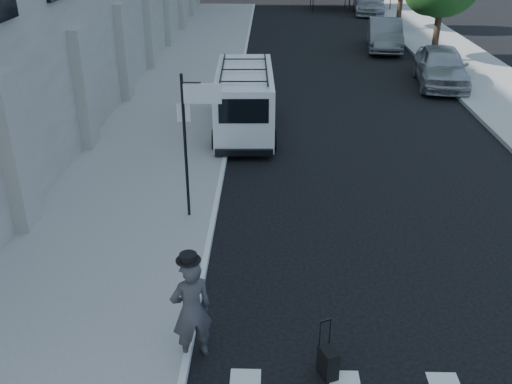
# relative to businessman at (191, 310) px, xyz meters

# --- Properties ---
(ground) EXTENTS (120.00, 120.00, 0.00)m
(ground) POSITION_rel_businessman_xyz_m (1.90, 1.59, -0.96)
(ground) COLOR black
(ground) RESTS_ON ground
(sidewalk_left) EXTENTS (4.50, 48.00, 0.15)m
(sidewalk_left) POSITION_rel_businessman_xyz_m (-2.35, 17.59, -0.88)
(sidewalk_left) COLOR gray
(sidewalk_left) RESTS_ON ground
(sidewalk_right) EXTENTS (4.00, 56.00, 0.15)m
(sidewalk_right) POSITION_rel_businessman_xyz_m (10.90, 21.59, -0.88)
(sidewalk_right) COLOR gray
(sidewalk_right) RESTS_ON ground
(sign_pole) EXTENTS (1.03, 0.07, 3.50)m
(sign_pole) POSITION_rel_businessman_xyz_m (-0.46, 4.79, 1.70)
(sign_pole) COLOR black
(sign_pole) RESTS_ON sidewalk_left
(businessman) EXTENTS (0.83, 0.72, 1.91)m
(businessman) POSITION_rel_businessman_xyz_m (0.00, 0.00, 0.00)
(businessman) COLOR #3B3B3D
(businessman) RESTS_ON ground
(suitcase) EXTENTS (0.35, 0.42, 1.01)m
(suitcase) POSITION_rel_businessman_xyz_m (2.23, -0.41, -0.69)
(suitcase) COLOR black
(suitcase) RESTS_ON ground
(cargo_van) EXTENTS (2.16, 5.74, 2.15)m
(cargo_van) POSITION_rel_businessman_xyz_m (0.39, 11.28, 0.16)
(cargo_van) COLOR white
(cargo_van) RESTS_ON ground
(parked_car_a) EXTENTS (2.59, 5.18, 1.69)m
(parked_car_a) POSITION_rel_businessman_xyz_m (8.70, 17.35, -0.11)
(parked_car_a) COLOR gray
(parked_car_a) RESTS_ON ground
(parked_car_b) EXTENTS (2.33, 5.15, 1.64)m
(parked_car_b) POSITION_rel_businessman_xyz_m (7.57, 24.70, -0.14)
(parked_car_b) COLOR slate
(parked_car_b) RESTS_ON ground
(parked_car_c) EXTENTS (2.65, 5.39, 1.51)m
(parked_car_c) POSITION_rel_businessman_xyz_m (8.70, 37.53, -0.20)
(parked_car_c) COLOR #94959B
(parked_car_c) RESTS_ON ground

